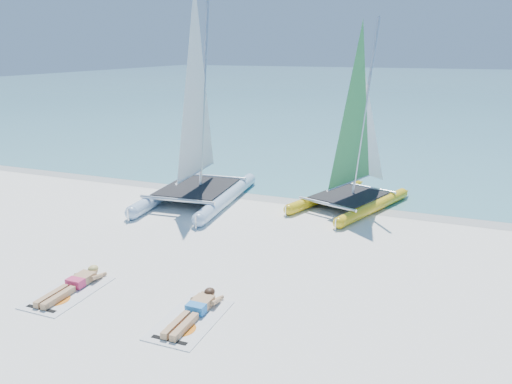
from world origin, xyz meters
TOP-DOWN VIEW (x-y plane):
  - ground at (0.00, 0.00)m, footprint 140.00×140.00m
  - sea at (0.00, 63.00)m, footprint 140.00×115.00m
  - wet_sand_strip at (0.00, 5.50)m, footprint 140.00×1.40m
  - catamaran_blue at (-3.12, 4.26)m, footprint 3.02×5.58m
  - catamaran_yellow at (1.89, 5.78)m, footprint 3.51×4.90m
  - towel_a at (-2.49, -2.70)m, footprint 1.00×1.85m
  - sunbather_a at (-2.49, -2.51)m, footprint 0.37×1.73m
  - towel_b at (0.41, -2.71)m, footprint 1.00×1.85m
  - sunbather_b at (0.41, -2.52)m, footprint 0.37×1.73m

SIDE VIEW (x-z plane):
  - ground at x=0.00m, z-range 0.00..0.00m
  - wet_sand_strip at x=0.00m, z-range 0.00..0.01m
  - sea at x=0.00m, z-range 0.00..0.01m
  - towel_a at x=-2.49m, z-range 0.00..0.02m
  - towel_b at x=0.41m, z-range 0.00..0.02m
  - sunbather_a at x=-2.49m, z-range -0.01..0.25m
  - sunbather_b at x=0.41m, z-range -0.01..0.25m
  - catamaran_yellow at x=1.89m, z-range -1.12..4.94m
  - catamaran_blue at x=-3.12m, z-range -1.48..5.87m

